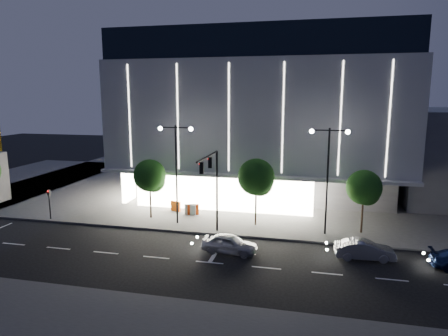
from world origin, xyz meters
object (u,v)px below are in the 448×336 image
object	(u,v)px
tree_mid	(256,179)
barrier_d	(193,209)
car_lead	(230,244)
ped_signal_far	(49,201)
tree_right	(364,189)
car_second	(364,250)
street_lamp_west	(176,160)
street_lamp_east	(328,165)
barrier_c	(176,206)
traffic_mast	(213,178)
barrier_a	(193,210)
tree_left	(150,177)
barrier_b	(190,210)

from	to	relation	value
tree_mid	barrier_d	bearing A→B (deg)	163.67
tree_mid	car_lead	xyz separation A→B (m)	(-1.03, -6.48, -3.63)
ped_signal_far	tree_right	size ratio (longest dim) A/B	0.54
tree_mid	car_second	world-z (taller)	tree_mid
street_lamp_west	barrier_d	xyz separation A→B (m)	(0.56, 2.92, -5.31)
tree_mid	car_second	distance (m)	10.82
street_lamp_east	tree_mid	bearing A→B (deg)	170.31
tree_mid	barrier_c	size ratio (longest dim) A/B	5.59
traffic_mast	barrier_a	size ratio (longest dim) A/B	6.43
tree_right	tree_mid	bearing A→B (deg)	180.00
ped_signal_far	tree_left	distance (m)	9.61
tree_right	car_second	xyz separation A→B (m)	(-0.39, -5.45, -3.20)
barrier_a	barrier_b	xyz separation A→B (m)	(-0.28, -0.08, 0.00)
street_lamp_east	tree_right	distance (m)	3.81
street_lamp_east	tree_mid	xyz separation A→B (m)	(-5.97, 1.02, -1.62)
tree_left	car_second	distance (m)	19.68
tree_left	ped_signal_far	bearing A→B (deg)	-164.39
street_lamp_west	barrier_b	bearing A→B (deg)	82.52
tree_left	traffic_mast	bearing A→B (deg)	-27.84
traffic_mast	barrier_d	bearing A→B (deg)	121.68
ped_signal_far	car_second	world-z (taller)	ped_signal_far
barrier_d	traffic_mast	bearing A→B (deg)	-79.72
ped_signal_far	barrier_b	bearing A→B (deg)	18.89
ped_signal_far	barrier_d	distance (m)	13.37
barrier_a	car_lead	bearing A→B (deg)	-71.80
barrier_b	car_lead	bearing A→B (deg)	-54.25
barrier_c	traffic_mast	bearing A→B (deg)	-27.33
street_lamp_west	barrier_a	size ratio (longest dim) A/B	8.18
street_lamp_west	ped_signal_far	bearing A→B (deg)	-172.87
car_lead	barrier_a	world-z (taller)	car_lead
ped_signal_far	tree_left	bearing A→B (deg)	15.61
tree_right	barrier_d	size ratio (longest dim) A/B	5.01
barrier_a	street_lamp_east	bearing A→B (deg)	-27.59
barrier_d	street_lamp_west	bearing A→B (deg)	-122.20
street_lamp_west	tree_right	world-z (taller)	street_lamp_west
street_lamp_west	tree_left	xyz separation A→B (m)	(-2.97, 1.02, -1.92)
street_lamp_west	street_lamp_east	size ratio (longest dim) A/B	1.00
street_lamp_east	barrier_b	xyz separation A→B (m)	(-12.64, 2.73, -5.31)
car_second	traffic_mast	bearing A→B (deg)	77.45
street_lamp_east	car_lead	distance (m)	10.31
street_lamp_east	car_lead	size ratio (longest dim) A/B	2.17
barrier_d	tree_right	bearing A→B (deg)	-28.39
ped_signal_far	street_lamp_west	bearing A→B (deg)	7.13
barrier_c	car_lead	bearing A→B (deg)	-28.96
street_lamp_east	ped_signal_far	xyz separation A→B (m)	(-25.00, -1.50, -4.07)
traffic_mast	street_lamp_west	distance (m)	4.89
street_lamp_west	car_second	distance (m)	17.08
traffic_mast	tree_right	size ratio (longest dim) A/B	1.28
tree_left	barrier_d	size ratio (longest dim) A/B	5.20
tree_right	street_lamp_east	bearing A→B (deg)	-161.37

